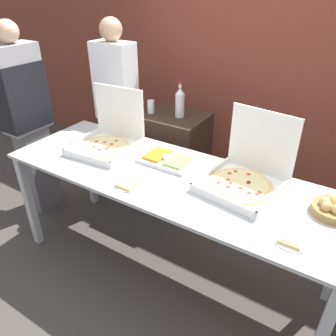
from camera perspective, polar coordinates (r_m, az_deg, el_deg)
name	(u,v)px	position (r m, az deg, el deg)	size (l,w,h in m)	color
ground_plane	(168,266)	(2.88, 0.00, -16.77)	(16.00, 16.00, 0.00)	#423D38
brick_wall_behind	(257,59)	(3.59, 15.30, 17.87)	(10.00, 0.06, 2.80)	brown
buffet_table	(168,186)	(2.36, 0.00, -3.23)	(2.45, 0.84, 0.91)	#B7BABF
pizza_box_near_right	(246,174)	(2.20, 13.38, -1.08)	(0.54, 0.55, 0.47)	white
pizza_box_near_left	(108,138)	(2.68, -10.38, 5.11)	(0.49, 0.51, 0.46)	white
paper_plate_front_center	(292,237)	(1.88, 20.82, -11.14)	(0.22, 0.22, 0.03)	white
paper_plate_front_right	(130,183)	(2.20, -6.67, -2.57)	(0.20, 0.20, 0.03)	white
veggie_tray	(167,160)	(2.44, -0.15, 1.47)	(0.41, 0.25, 0.05)	white
bread_basket	(333,208)	(2.14, 26.80, -6.24)	(0.24, 0.24, 0.10)	#9E7542
sideboard_podium	(175,161)	(3.33, 1.27, 1.21)	(0.57, 0.50, 0.99)	black
soda_bottle	(180,102)	(3.04, 2.08, 11.38)	(0.08, 0.08, 0.32)	#B7BCC1
soda_can_silver	(151,107)	(3.16, -2.99, 10.62)	(0.07, 0.07, 0.12)	silver
person_guest_plaid	(117,111)	(3.37, -8.81, 9.84)	(0.40, 0.22, 1.82)	#473D33
person_server_vest	(26,113)	(3.31, -23.55, 8.77)	(0.24, 0.42, 1.83)	slate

